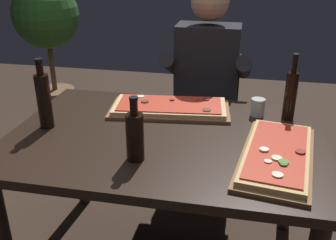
{
  "coord_description": "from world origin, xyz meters",
  "views": [
    {
      "loc": [
        0.32,
        -1.52,
        1.51
      ],
      "look_at": [
        0.0,
        0.05,
        0.79
      ],
      "focal_mm": 41.34,
      "sensor_mm": 36.0,
      "label": 1
    }
  ],
  "objects_px": {
    "pizza_rectangular_left": "(277,154)",
    "seated_diner": "(206,83)",
    "diner_chair": "(206,114)",
    "potted_plant_corner": "(48,33)",
    "dining_table": "(166,153)",
    "vinegar_bottle_green": "(135,135)",
    "oil_bottle_amber": "(291,94)",
    "pizza_rectangular_front": "(170,107)",
    "tumbler_near_camera": "(258,108)",
    "wine_bottle_dark": "(44,99)"
  },
  "relations": [
    {
      "from": "dining_table",
      "to": "oil_bottle_amber",
      "type": "relative_size",
      "value": 4.31
    },
    {
      "from": "dining_table",
      "to": "pizza_rectangular_left",
      "type": "relative_size",
      "value": 2.24
    },
    {
      "from": "pizza_rectangular_front",
      "to": "potted_plant_corner",
      "type": "xyz_separation_m",
      "value": [
        -1.32,
        1.27,
        0.07
      ]
    },
    {
      "from": "seated_diner",
      "to": "potted_plant_corner",
      "type": "height_order",
      "value": "seated_diner"
    },
    {
      "from": "dining_table",
      "to": "vinegar_bottle_green",
      "type": "xyz_separation_m",
      "value": [
        -0.07,
        -0.23,
        0.2
      ]
    },
    {
      "from": "wine_bottle_dark",
      "to": "pizza_rectangular_front",
      "type": "bearing_deg",
      "value": 29.67
    },
    {
      "from": "pizza_rectangular_front",
      "to": "oil_bottle_amber",
      "type": "distance_m",
      "value": 0.59
    },
    {
      "from": "potted_plant_corner",
      "to": "seated_diner",
      "type": "bearing_deg",
      "value": -29.06
    },
    {
      "from": "pizza_rectangular_front",
      "to": "diner_chair",
      "type": "distance_m",
      "value": 0.66
    },
    {
      "from": "dining_table",
      "to": "vinegar_bottle_green",
      "type": "distance_m",
      "value": 0.32
    },
    {
      "from": "diner_chair",
      "to": "pizza_rectangular_front",
      "type": "bearing_deg",
      "value": -102.82
    },
    {
      "from": "oil_bottle_amber",
      "to": "seated_diner",
      "type": "distance_m",
      "value": 0.65
    },
    {
      "from": "pizza_rectangular_left",
      "to": "vinegar_bottle_green",
      "type": "distance_m",
      "value": 0.57
    },
    {
      "from": "oil_bottle_amber",
      "to": "seated_diner",
      "type": "relative_size",
      "value": 0.24
    },
    {
      "from": "oil_bottle_amber",
      "to": "diner_chair",
      "type": "relative_size",
      "value": 0.37
    },
    {
      "from": "tumbler_near_camera",
      "to": "pizza_rectangular_left",
      "type": "bearing_deg",
      "value": -80.23
    },
    {
      "from": "vinegar_bottle_green",
      "to": "tumbler_near_camera",
      "type": "height_order",
      "value": "vinegar_bottle_green"
    },
    {
      "from": "diner_chair",
      "to": "seated_diner",
      "type": "distance_m",
      "value": 0.28
    },
    {
      "from": "potted_plant_corner",
      "to": "pizza_rectangular_left",
      "type": "bearing_deg",
      "value": -42.29
    },
    {
      "from": "oil_bottle_amber",
      "to": "diner_chair",
      "type": "distance_m",
      "value": 0.82
    },
    {
      "from": "oil_bottle_amber",
      "to": "tumbler_near_camera",
      "type": "relative_size",
      "value": 3.73
    },
    {
      "from": "dining_table",
      "to": "vinegar_bottle_green",
      "type": "bearing_deg",
      "value": -107.16
    },
    {
      "from": "dining_table",
      "to": "potted_plant_corner",
      "type": "height_order",
      "value": "potted_plant_corner"
    },
    {
      "from": "diner_chair",
      "to": "potted_plant_corner",
      "type": "distance_m",
      "value": 1.65
    },
    {
      "from": "pizza_rectangular_left",
      "to": "seated_diner",
      "type": "relative_size",
      "value": 0.47
    },
    {
      "from": "pizza_rectangular_left",
      "to": "vinegar_bottle_green",
      "type": "xyz_separation_m",
      "value": [
        -0.55,
        -0.11,
        0.08
      ]
    },
    {
      "from": "pizza_rectangular_front",
      "to": "tumbler_near_camera",
      "type": "distance_m",
      "value": 0.44
    },
    {
      "from": "wine_bottle_dark",
      "to": "oil_bottle_amber",
      "type": "height_order",
      "value": "wine_bottle_dark"
    },
    {
      "from": "dining_table",
      "to": "tumbler_near_camera",
      "type": "xyz_separation_m",
      "value": [
        0.4,
        0.3,
        0.13
      ]
    },
    {
      "from": "wine_bottle_dark",
      "to": "seated_diner",
      "type": "height_order",
      "value": "seated_diner"
    },
    {
      "from": "pizza_rectangular_front",
      "to": "pizza_rectangular_left",
      "type": "height_order",
      "value": "same"
    },
    {
      "from": "diner_chair",
      "to": "seated_diner",
      "type": "xyz_separation_m",
      "value": [
        -0.0,
        -0.12,
        0.26
      ]
    },
    {
      "from": "dining_table",
      "to": "seated_diner",
      "type": "xyz_separation_m",
      "value": [
        0.1,
        0.74,
        0.1
      ]
    },
    {
      "from": "wine_bottle_dark",
      "to": "diner_chair",
      "type": "distance_m",
      "value": 1.17
    },
    {
      "from": "dining_table",
      "to": "diner_chair",
      "type": "xyz_separation_m",
      "value": [
        0.1,
        0.86,
        -0.16
      ]
    },
    {
      "from": "dining_table",
      "to": "diner_chair",
      "type": "bearing_deg",
      "value": 83.5
    },
    {
      "from": "dining_table",
      "to": "diner_chair",
      "type": "height_order",
      "value": "diner_chair"
    },
    {
      "from": "dining_table",
      "to": "wine_bottle_dark",
      "type": "bearing_deg",
      "value": -177.14
    },
    {
      "from": "tumbler_near_camera",
      "to": "pizza_rectangular_front",
      "type": "bearing_deg",
      "value": -175.55
    },
    {
      "from": "seated_diner",
      "to": "potted_plant_corner",
      "type": "relative_size",
      "value": 1.06
    },
    {
      "from": "diner_chair",
      "to": "potted_plant_corner",
      "type": "relative_size",
      "value": 0.69
    },
    {
      "from": "pizza_rectangular_left",
      "to": "diner_chair",
      "type": "xyz_separation_m",
      "value": [
        -0.38,
        0.98,
        -0.27
      ]
    },
    {
      "from": "pizza_rectangular_front",
      "to": "tumbler_near_camera",
      "type": "relative_size",
      "value": 7.26
    },
    {
      "from": "pizza_rectangular_left",
      "to": "vinegar_bottle_green",
      "type": "bearing_deg",
      "value": -168.48
    },
    {
      "from": "wine_bottle_dark",
      "to": "seated_diner",
      "type": "relative_size",
      "value": 0.25
    },
    {
      "from": "oil_bottle_amber",
      "to": "potted_plant_corner",
      "type": "relative_size",
      "value": 0.26
    },
    {
      "from": "pizza_rectangular_front",
      "to": "oil_bottle_amber",
      "type": "relative_size",
      "value": 1.94
    },
    {
      "from": "diner_chair",
      "to": "wine_bottle_dark",
      "type": "bearing_deg",
      "value": -126.59
    },
    {
      "from": "potted_plant_corner",
      "to": "tumbler_near_camera",
      "type": "bearing_deg",
      "value": -35.18
    },
    {
      "from": "seated_diner",
      "to": "potted_plant_corner",
      "type": "distance_m",
      "value": 1.67
    }
  ]
}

